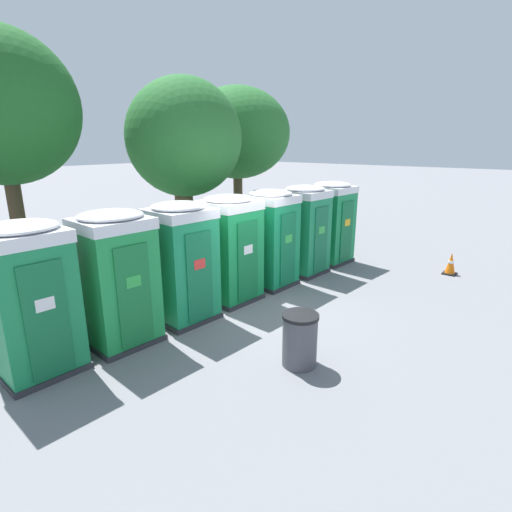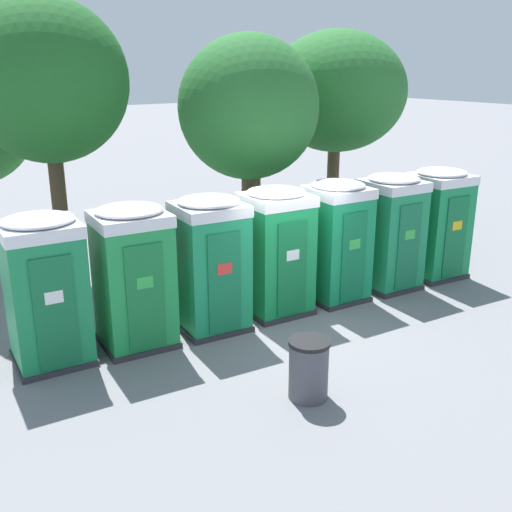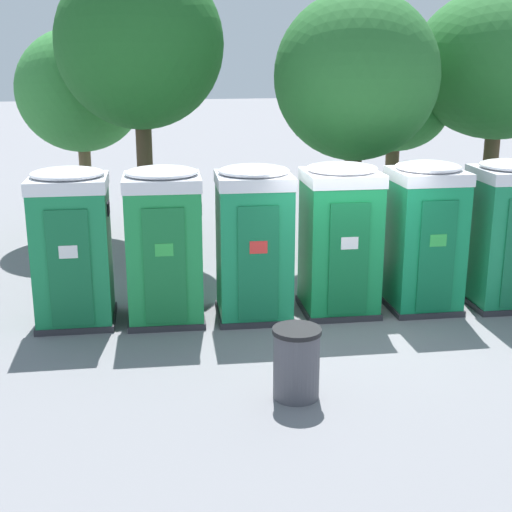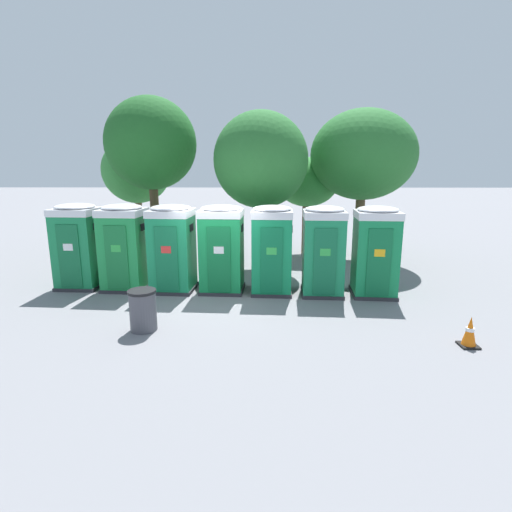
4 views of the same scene
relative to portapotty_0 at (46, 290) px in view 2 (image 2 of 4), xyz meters
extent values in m
plane|color=slate|center=(4.31, -0.79, -1.28)|extent=(120.00, 120.00, 0.00)
cube|color=#2D2D33|center=(0.00, 0.01, -1.23)|extent=(1.29, 1.26, 0.10)
cube|color=#1A844B|center=(0.00, 0.01, -0.13)|extent=(1.23, 1.20, 2.10)
cube|color=#14673A|center=(-0.03, -0.58, -0.21)|extent=(0.64, 0.07, 1.85)
cube|color=white|center=(-0.03, -0.60, 0.07)|extent=(0.28, 0.02, 0.20)
cube|color=black|center=(0.60, -0.03, 0.60)|extent=(0.04, 0.36, 0.20)
cube|color=white|center=(0.00, 0.01, 1.02)|extent=(1.27, 1.24, 0.20)
ellipsoid|color=white|center=(0.00, 0.01, 1.17)|extent=(1.21, 1.18, 0.18)
cube|color=#2D2D33|center=(1.44, -0.17, -1.23)|extent=(1.32, 1.28, 0.10)
cube|color=#1E9447|center=(1.44, -0.17, -0.13)|extent=(1.26, 1.22, 2.10)
cube|color=#177337|center=(1.40, -0.75, -0.21)|extent=(0.65, 0.08, 1.85)
cube|color=green|center=(1.40, -0.77, 0.07)|extent=(0.28, 0.03, 0.20)
cube|color=black|center=(2.04, -0.21, 0.60)|extent=(0.05, 0.36, 0.20)
cube|color=white|center=(1.44, -0.17, 1.02)|extent=(1.30, 1.26, 0.20)
ellipsoid|color=white|center=(1.44, -0.17, 1.17)|extent=(1.23, 1.20, 0.18)
cube|color=#2D2D33|center=(2.89, -0.31, -1.23)|extent=(1.30, 1.28, 0.10)
cube|color=#198E54|center=(2.89, -0.31, -0.13)|extent=(1.24, 1.22, 2.10)
cube|color=#136F41|center=(2.85, -0.89, -0.21)|extent=(0.64, 0.08, 1.85)
cube|color=red|center=(2.85, -0.91, 0.07)|extent=(0.28, 0.03, 0.20)
cube|color=black|center=(3.48, -0.35, 0.60)|extent=(0.05, 0.36, 0.20)
cube|color=white|center=(2.89, -0.31, 1.02)|extent=(1.28, 1.26, 0.20)
ellipsoid|color=white|center=(2.89, -0.31, 1.17)|extent=(1.22, 1.20, 0.18)
cube|color=#2D2D33|center=(4.34, -0.35, -1.23)|extent=(1.30, 1.27, 0.10)
cube|color=#148A45|center=(4.34, -0.35, -0.13)|extent=(1.24, 1.21, 2.10)
cube|color=#106C36|center=(4.31, -0.94, -0.21)|extent=(0.65, 0.07, 1.85)
cube|color=white|center=(4.31, -0.95, 0.07)|extent=(0.28, 0.02, 0.20)
cube|color=black|center=(4.94, -0.39, 0.60)|extent=(0.05, 0.36, 0.20)
cube|color=white|center=(4.34, -0.35, 1.02)|extent=(1.28, 1.24, 0.20)
ellipsoid|color=white|center=(4.34, -0.35, 1.17)|extent=(1.22, 1.18, 0.18)
cube|color=#2D2D33|center=(5.79, -0.48, -1.23)|extent=(1.22, 1.25, 0.10)
cube|color=#128B4F|center=(5.79, -0.48, -0.13)|extent=(1.16, 1.19, 2.10)
cube|color=#0E6C3E|center=(5.76, -1.06, -0.21)|extent=(0.61, 0.06, 1.85)
cube|color=green|center=(5.76, -1.08, 0.07)|extent=(0.28, 0.02, 0.20)
cube|color=black|center=(6.36, -0.50, 0.60)|extent=(0.04, 0.36, 0.20)
cube|color=white|center=(5.79, -0.48, 1.02)|extent=(1.19, 1.23, 0.20)
ellipsoid|color=white|center=(5.79, -0.48, 1.17)|extent=(1.13, 1.17, 0.18)
cube|color=#2D2D33|center=(7.24, -0.61, -1.23)|extent=(1.24, 1.27, 0.10)
cube|color=#198852|center=(7.24, -0.61, -0.13)|extent=(1.18, 1.20, 2.10)
cube|color=#136A40|center=(7.20, -1.19, -0.21)|extent=(0.61, 0.07, 1.85)
cube|color=green|center=(7.20, -1.21, 0.07)|extent=(0.28, 0.02, 0.20)
cube|color=black|center=(7.81, -0.65, 0.60)|extent=(0.05, 0.36, 0.20)
cube|color=white|center=(7.24, -0.61, 1.02)|extent=(1.22, 1.24, 0.20)
ellipsoid|color=white|center=(7.24, -0.61, 1.17)|extent=(1.16, 1.18, 0.18)
cube|color=#2D2D33|center=(8.69, -0.69, -1.23)|extent=(1.30, 1.30, 0.10)
cube|color=#15874B|center=(8.69, -0.69, -0.13)|extent=(1.24, 1.23, 2.10)
cube|color=#106A3A|center=(8.64, -1.27, -0.21)|extent=(0.63, 0.08, 1.85)
cube|color=yellow|center=(8.64, -1.29, 0.07)|extent=(0.28, 0.03, 0.20)
cube|color=black|center=(9.27, -0.74, 0.60)|extent=(0.06, 0.36, 0.20)
cube|color=white|center=(8.69, -0.69, 1.02)|extent=(1.27, 1.27, 0.20)
ellipsoid|color=white|center=(8.69, -0.69, 1.17)|extent=(1.21, 1.21, 0.18)
cylinder|color=brown|center=(9.28, 3.67, 0.27)|extent=(0.35, 0.35, 3.11)
ellipsoid|color=#286B2D|center=(9.28, 3.67, 2.74)|extent=(3.90, 3.90, 3.33)
cylinder|color=#4C3826|center=(1.37, 3.69, 0.47)|extent=(0.33, 0.33, 3.50)
ellipsoid|color=#1E5B23|center=(1.37, 3.69, 3.15)|extent=(3.37, 3.37, 3.40)
cylinder|color=brown|center=(7.36, 4.88, -0.06)|extent=(0.33, 0.33, 2.43)
ellipsoid|color=#337F38|center=(7.36, 4.88, 1.70)|extent=(2.53, 2.53, 1.99)
cylinder|color=brown|center=(5.47, 2.32, 0.18)|extent=(0.35, 0.35, 2.91)
ellipsoid|color=#286B2D|center=(5.47, 2.32, 2.53)|extent=(3.23, 3.23, 3.27)
cylinder|color=#4C4C54|center=(2.84, -3.30, -0.85)|extent=(0.59, 0.59, 0.87)
cylinder|color=black|center=(2.84, -3.30, -0.38)|extent=(0.62, 0.62, 0.06)
camera|label=1|loc=(-2.40, -6.52, 2.40)|focal=28.00mm
camera|label=2|loc=(-2.22, -9.43, 3.52)|focal=42.00mm
camera|label=3|loc=(0.67, -11.33, 2.95)|focal=50.00mm
camera|label=4|loc=(5.45, -11.68, 2.31)|focal=28.00mm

